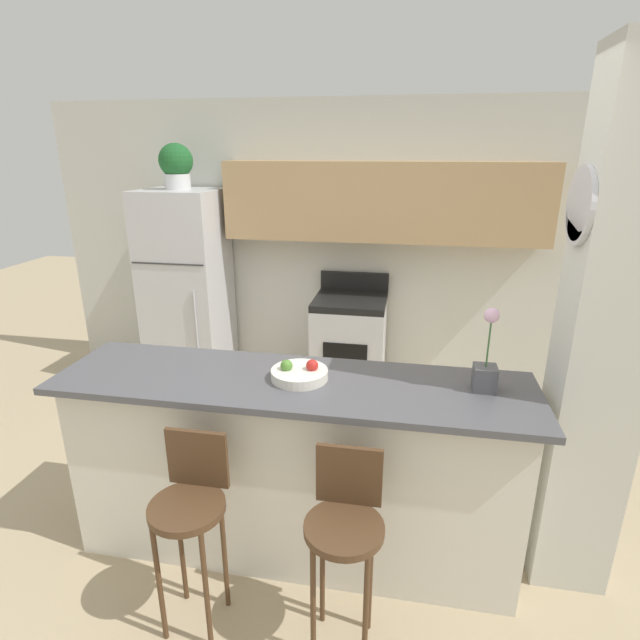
{
  "coord_description": "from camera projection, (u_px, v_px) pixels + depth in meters",
  "views": [
    {
      "loc": [
        0.55,
        -2.2,
        2.13
      ],
      "look_at": [
        0.0,
        0.79,
        1.09
      ],
      "focal_mm": 28.0,
      "sensor_mm": 36.0,
      "label": 1
    }
  ],
  "objects": [
    {
      "name": "counter_bar",
      "position": [
        293.0,
        467.0,
        2.66
      ],
      "size": [
        2.41,
        0.63,
        1.04
      ],
      "color": "silver",
      "rests_on": "ground_plane"
    },
    {
      "name": "wall_back",
      "position": [
        362.0,
        230.0,
        4.4
      ],
      "size": [
        5.6,
        0.38,
        2.55
      ],
      "color": "silver",
      "rests_on": "ground_plane"
    },
    {
      "name": "refrigerator",
      "position": [
        188.0,
        291.0,
        4.56
      ],
      "size": [
        0.67,
        0.68,
        1.81
      ],
      "color": "silver",
      "rests_on": "ground_plane"
    },
    {
      "name": "stove_range",
      "position": [
        350.0,
        346.0,
        4.47
      ],
      "size": [
        0.62,
        0.62,
        1.07
      ],
      "color": "silver",
      "rests_on": "ground_plane"
    },
    {
      "name": "ground_plane",
      "position": [
        295.0,
        545.0,
        2.83
      ],
      "size": [
        14.0,
        14.0,
        0.0
      ],
      "primitive_type": "plane",
      "color": "tan"
    },
    {
      "name": "potted_plant_on_fridge",
      "position": [
        176.0,
        165.0,
        4.2
      ],
      "size": [
        0.29,
        0.29,
        0.38
      ],
      "color": "silver",
      "rests_on": "refrigerator"
    },
    {
      "name": "bar_stool_left",
      "position": [
        191.0,
        507.0,
        2.22
      ],
      "size": [
        0.34,
        0.34,
        0.95
      ],
      "color": "#4C331E",
      "rests_on": "ground_plane"
    },
    {
      "name": "pillar_right",
      "position": [
        602.0,
        345.0,
        2.28
      ],
      "size": [
        0.38,
        0.34,
        2.55
      ],
      "color": "silver",
      "rests_on": "ground_plane"
    },
    {
      "name": "orchid_vase",
      "position": [
        486.0,
        366.0,
        2.36
      ],
      "size": [
        0.11,
        0.11,
        0.41
      ],
      "color": "#4C4C51",
      "rests_on": "counter_bar"
    },
    {
      "name": "bar_stool_right",
      "position": [
        345.0,
        527.0,
        2.1
      ],
      "size": [
        0.34,
        0.34,
        0.95
      ],
      "color": "#4C331E",
      "rests_on": "ground_plane"
    },
    {
      "name": "fruit_bowl",
      "position": [
        299.0,
        373.0,
        2.5
      ],
      "size": [
        0.29,
        0.29,
        0.1
      ],
      "color": "silver",
      "rests_on": "counter_bar"
    }
  ]
}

